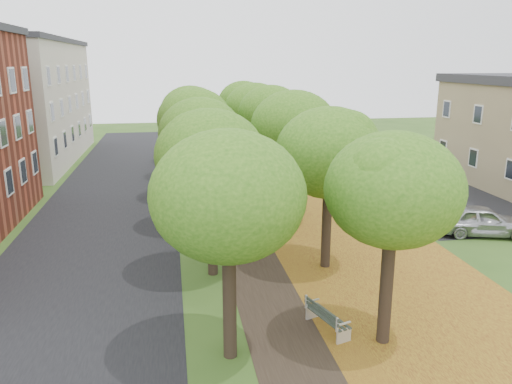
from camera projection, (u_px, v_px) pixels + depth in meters
name	position (u px, v px, depth m)	size (l,w,h in m)	color
ground	(302.00, 349.00, 15.20)	(120.00, 120.00, 0.00)	#2D4C19
street_asphalt	(106.00, 216.00, 28.28)	(8.00, 70.00, 0.01)	black
footpath	(237.00, 209.00, 29.50)	(3.20, 70.00, 0.01)	black
leaf_verge	(319.00, 205.00, 30.31)	(7.50, 70.00, 0.01)	#A3811E
parking_lot	(439.00, 195.00, 32.65)	(9.00, 16.00, 0.01)	black
tree_row_west	(197.00, 126.00, 27.88)	(4.29, 34.29, 6.86)	black
tree_row_east	(281.00, 124.00, 28.66)	(4.29, 34.29, 6.86)	black
building_cream	(12.00, 101.00, 42.58)	(10.30, 20.30, 10.40)	beige
bench	(326.00, 317.00, 16.12)	(1.09, 1.97, 0.90)	#262F27
car_silver	(482.00, 220.00, 24.97)	(1.82, 4.53, 1.54)	#9E9EA2
car_red	(426.00, 199.00, 29.35)	(1.30, 3.74, 1.23)	maroon
car_grey	(404.00, 185.00, 32.15)	(2.09, 5.14, 1.49)	#303035
car_white	(379.00, 174.00, 35.86)	(2.19, 4.75, 1.32)	silver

